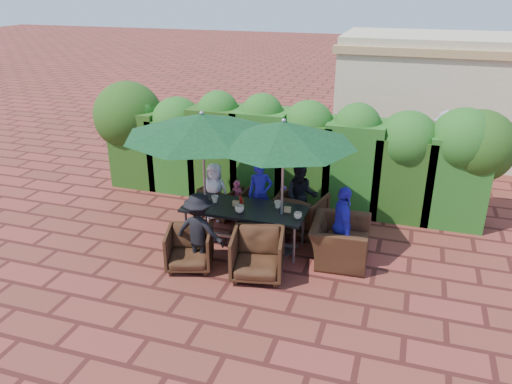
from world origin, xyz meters
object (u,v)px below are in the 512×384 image
(dining_table, at_px, (245,211))
(chair_far_mid, at_px, (259,208))
(chair_near_right, at_px, (257,253))
(umbrella_right, at_px, (283,133))
(umbrella_left, at_px, (202,125))
(chair_end_right, at_px, (340,235))
(chair_far_left, at_px, (221,199))
(chair_near_left, at_px, (189,247))
(chair_far_right, at_px, (301,211))

(dining_table, distance_m, chair_far_mid, 0.90)
(chair_near_right, bearing_deg, umbrella_right, 68.67)
(umbrella_left, xyz_separation_m, umbrella_right, (1.47, -0.05, -0.00))
(umbrella_right, height_order, chair_end_right, umbrella_right)
(dining_table, relative_size, umbrella_right, 0.90)
(chair_far_left, relative_size, chair_near_left, 0.93)
(chair_far_left, relative_size, chair_end_right, 0.65)
(umbrella_left, relative_size, chair_near_left, 3.59)
(umbrella_left, relative_size, chair_far_right, 3.23)
(umbrella_left, xyz_separation_m, chair_far_right, (1.63, 0.83, -1.79))
(chair_near_left, bearing_deg, chair_end_right, 5.76)
(dining_table, bearing_deg, chair_far_right, 44.21)
(chair_far_left, bearing_deg, chair_far_mid, -175.94)
(chair_far_left, bearing_deg, chair_far_right, -170.39)
(chair_far_left, bearing_deg, umbrella_right, 161.66)
(chair_near_left, height_order, chair_near_right, chair_near_right)
(umbrella_left, distance_m, chair_near_left, 2.10)
(chair_far_mid, distance_m, chair_end_right, 1.94)
(chair_far_mid, bearing_deg, chair_far_left, -9.83)
(umbrella_left, distance_m, chair_far_left, 2.12)
(chair_far_mid, height_order, chair_near_right, chair_near_right)
(umbrella_right, distance_m, chair_far_left, 2.66)
(chair_far_left, height_order, chair_far_mid, chair_far_mid)
(chair_far_mid, xyz_separation_m, chair_near_right, (0.53, -1.78, 0.05))
(dining_table, relative_size, chair_far_mid, 2.97)
(dining_table, bearing_deg, chair_near_left, -122.21)
(dining_table, bearing_deg, umbrella_right, -3.26)
(umbrella_left, distance_m, umbrella_right, 1.47)
(dining_table, distance_m, chair_near_left, 1.23)
(chair_near_right, bearing_deg, chair_near_left, 172.71)
(chair_near_right, bearing_deg, dining_table, 108.86)
(umbrella_right, xyz_separation_m, chair_far_mid, (-0.69, 0.89, -1.84))
(chair_end_right, bearing_deg, umbrella_left, 86.77)
(chair_near_left, height_order, chair_end_right, chair_end_right)
(umbrella_left, xyz_separation_m, chair_near_left, (0.13, -1.02, -1.83))
(dining_table, bearing_deg, chair_end_right, -0.30)
(chair_far_left, relative_size, chair_far_mid, 0.96)
(umbrella_right, bearing_deg, chair_near_left, -143.97)
(umbrella_left, bearing_deg, chair_near_right, -35.86)
(chair_near_right, bearing_deg, chair_far_mid, 95.43)
(umbrella_right, bearing_deg, umbrella_left, 178.05)
(chair_near_left, bearing_deg, chair_far_left, 79.40)
(chair_end_right, bearing_deg, chair_far_right, 43.21)
(chair_far_right, distance_m, chair_near_right, 1.80)
(umbrella_left, distance_m, chair_near_right, 2.41)
(chair_near_left, xyz_separation_m, chair_end_right, (2.38, 1.01, 0.10))
(dining_table, bearing_deg, umbrella_left, 179.25)
(chair_far_left, xyz_separation_m, chair_end_right, (2.62, -1.04, 0.12))
(chair_far_left, relative_size, chair_near_right, 0.83)
(chair_far_right, height_order, chair_near_right, chair_near_right)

